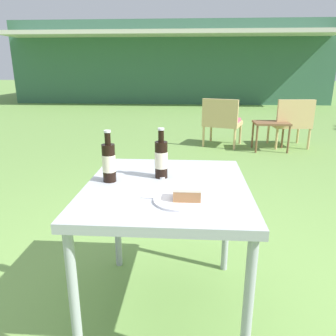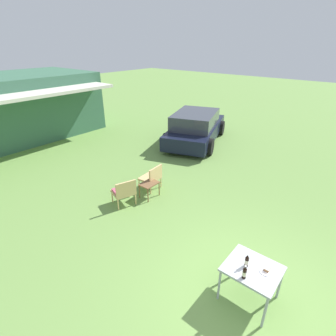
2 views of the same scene
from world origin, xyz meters
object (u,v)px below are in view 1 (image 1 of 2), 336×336
wicker_chair_plain (291,121)px  garden_side_table (271,126)px  wicker_chair_cushioned (222,120)px  cola_bottle_near (161,159)px  cola_bottle_far (109,162)px  patio_table (167,199)px  cake_on_plate (184,197)px

wicker_chair_plain → garden_side_table: bearing=27.4°
wicker_chair_cushioned → cola_bottle_near: cola_bottle_near is taller
wicker_chair_cushioned → garden_side_table: wicker_chair_cushioned is taller
cola_bottle_far → garden_side_table: bearing=65.6°
patio_table → cake_on_plate: cake_on_plate is taller
patio_table → cola_bottle_far: cola_bottle_far is taller
wicker_chair_cushioned → patio_table: size_ratio=0.89×
wicker_chair_cushioned → wicker_chair_plain: 1.06m
cake_on_plate → patio_table: bearing=113.3°
garden_side_table → cola_bottle_near: 3.70m
wicker_chair_cushioned → garden_side_table: 0.75m
garden_side_table → cake_on_plate: bearing=-108.3°
garden_side_table → cola_bottle_near: size_ratio=2.07×
wicker_chair_cushioned → cola_bottle_far: (-0.88, -3.74, 0.38)m
cola_bottle_near → cola_bottle_far: size_ratio=1.00×
cake_on_plate → cola_bottle_near: 0.33m
cola_bottle_near → cola_bottle_far: 0.25m
patio_table → cake_on_plate: size_ratio=3.91×
wicker_chair_cushioned → garden_side_table: bearing=-179.7°
patio_table → cola_bottle_far: (-0.27, 0.03, 0.17)m
garden_side_table → cake_on_plate: (-1.23, -3.72, 0.34)m
wicker_chair_cushioned → patio_table: wicker_chair_cushioned is taller
wicker_chair_cushioned → cola_bottle_near: (-0.64, -3.67, 0.38)m
garden_side_table → patio_table: size_ratio=0.60×
wicker_chair_plain → garden_side_table: wicker_chair_plain is taller
wicker_chair_plain → patio_table: wicker_chair_plain is taller
wicker_chair_plain → patio_table: bearing=61.7°
wicker_chair_plain → cola_bottle_near: size_ratio=3.07×
wicker_chair_cushioned → wicker_chair_plain: same height
cola_bottle_far → cake_on_plate: bearing=-32.0°
garden_side_table → cola_bottle_far: (-1.59, -3.50, 0.42)m
patio_table → cola_bottle_near: (-0.03, 0.10, 0.17)m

